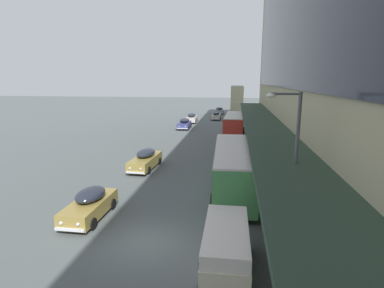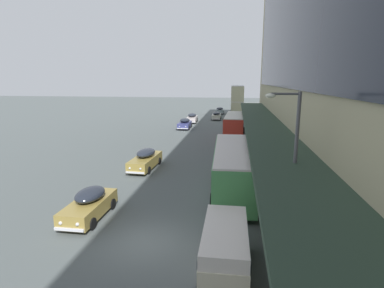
{
  "view_description": "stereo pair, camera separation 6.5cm",
  "coord_description": "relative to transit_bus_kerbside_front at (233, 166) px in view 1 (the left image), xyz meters",
  "views": [
    {
      "loc": [
        4.01,
        -12.49,
        7.59
      ],
      "look_at": [
        0.19,
        13.94,
        1.87
      ],
      "focal_mm": 28.0,
      "sensor_mm": 36.0,
      "label": 1
    },
    {
      "loc": [
        4.08,
        -12.48,
        7.59
      ],
      "look_at": [
        0.19,
        13.94,
        1.87
      ],
      "focal_mm": 28.0,
      "sensor_mm": 36.0,
      "label": 2
    }
  ],
  "objects": [
    {
      "name": "street_lamp",
      "position": [
        2.57,
        -6.67,
        2.4
      ],
      "size": [
        1.5,
        0.28,
        6.97
      ],
      "color": "#4C4C51",
      "rests_on": "sidewalk_kerb"
    },
    {
      "name": "transit_bus_kerbside_rear",
      "position": [
        0.26,
        44.81,
        1.68
      ],
      "size": [
        2.81,
        10.48,
        6.47
      ],
      "color": "#AFAE89",
      "rests_on": "ground"
    },
    {
      "name": "ground",
      "position": [
        -3.96,
        -7.37,
        -1.8
      ],
      "size": [
        240.0,
        240.0,
        0.0
      ],
      "primitive_type": "plane",
      "color": "#505857"
    },
    {
      "name": "transit_bus_kerbside_far",
      "position": [
        -0.03,
        19.99,
        -0.01
      ],
      "size": [
        2.89,
        9.4,
        3.11
      ],
      "color": "#B62D21",
      "rests_on": "ground"
    },
    {
      "name": "vw_van",
      "position": [
        -0.15,
        -8.94,
        -0.71
      ],
      "size": [
        1.94,
        4.57,
        1.96
      ],
      "color": "beige",
      "rests_on": "ground"
    },
    {
      "name": "sedan_trailing_near",
      "position": [
        0.16,
        36.34,
        -1.04
      ],
      "size": [
        1.91,
        4.99,
        1.55
      ],
      "color": "#273827",
      "rests_on": "ground"
    },
    {
      "name": "sedan_oncoming_rear",
      "position": [
        -7.86,
        -5.18,
        -1.0
      ],
      "size": [
        1.79,
        4.35,
        1.64
      ],
      "color": "olive",
      "rests_on": "ground"
    },
    {
      "name": "sedan_far_back",
      "position": [
        -3.66,
        38.58,
        -1.05
      ],
      "size": [
        1.83,
        4.57,
        1.53
      ],
      "color": "beige",
      "rests_on": "ground"
    },
    {
      "name": "pedestrian_at_kerb",
      "position": [
        3.57,
        -6.75,
        -0.62
      ],
      "size": [
        0.45,
        0.48,
        1.86
      ],
      "color": "#1B2940",
      "rests_on": "sidewalk_kerb"
    },
    {
      "name": "sedan_lead_mid",
      "position": [
        -7.58,
        4.55,
        -0.98
      ],
      "size": [
        1.94,
        5.07,
        1.69
      ],
      "color": "olive",
      "rests_on": "ground"
    },
    {
      "name": "sedan_second_near",
      "position": [
        -7.8,
        33.88,
        -1.0
      ],
      "size": [
        1.99,
        4.87,
        1.65
      ],
      "color": "beige",
      "rests_on": "ground"
    },
    {
      "name": "transit_bus_kerbside_front",
      "position": [
        0.0,
        0.0,
        0.0
      ],
      "size": [
        2.99,
        10.26,
        3.13
      ],
      "color": "#499654",
      "rests_on": "ground"
    },
    {
      "name": "sedan_oncoming_front",
      "position": [
        -3.57,
        49.04,
        -1.06
      ],
      "size": [
        2.02,
        4.29,
        1.49
      ],
      "color": "gray",
      "rests_on": "ground"
    },
    {
      "name": "sedan_trailing_mid",
      "position": [
        -7.91,
        26.71,
        -1.0
      ],
      "size": [
        1.98,
        4.7,
        1.64
      ],
      "color": "navy",
      "rests_on": "ground"
    }
  ]
}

